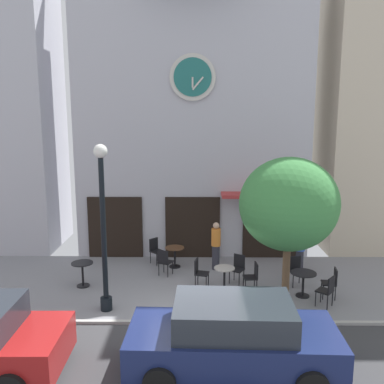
# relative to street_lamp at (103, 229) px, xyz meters

# --- Properties ---
(ground_plane) EXTENTS (27.60, 10.50, 0.13)m
(ground_plane) POSITION_rel_street_lamp_xyz_m (2.42, -0.85, -2.33)
(ground_plane) COLOR gray
(clock_building) EXTENTS (8.66, 3.73, 12.08)m
(clock_building) POSITION_rel_street_lamp_xyz_m (2.34, 5.61, 3.93)
(clock_building) COLOR #B2B2BC
(clock_building) RESTS_ON ground_plane
(street_lamp) EXTENTS (0.36, 0.36, 4.54)m
(street_lamp) POSITION_rel_street_lamp_xyz_m (0.00, 0.00, 0.00)
(street_lamp) COLOR black
(street_lamp) RESTS_ON ground_plane
(street_tree) EXTENTS (2.60, 2.34, 4.22)m
(street_tree) POSITION_rel_street_lamp_xyz_m (4.87, -0.03, 0.67)
(street_tree) COLOR brown
(street_tree) RESTS_ON ground_plane
(cafe_table_leftmost) EXTENTS (0.67, 0.67, 0.77)m
(cafe_table_leftmost) POSITION_rel_street_lamp_xyz_m (-1.07, 1.60, -1.77)
(cafe_table_leftmost) COLOR black
(cafe_table_leftmost) RESTS_ON ground_plane
(cafe_table_center_left) EXTENTS (0.67, 0.67, 0.72)m
(cafe_table_center_left) POSITION_rel_street_lamp_xyz_m (1.72, 3.30, -1.81)
(cafe_table_center_left) COLOR black
(cafe_table_center_left) RESTS_ON ground_plane
(cafe_table_near_door) EXTENTS (0.62, 0.62, 0.77)m
(cafe_table_near_door) POSITION_rel_street_lamp_xyz_m (3.31, 1.22, -1.80)
(cafe_table_near_door) COLOR black
(cafe_table_near_door) RESTS_ON ground_plane
(cafe_table_center_right) EXTENTS (0.74, 0.74, 0.74)m
(cafe_table_center_right) POSITION_rel_street_lamp_xyz_m (5.61, 0.92, -1.77)
(cafe_table_center_right) COLOR black
(cafe_table_center_right) RESTS_ON ground_plane
(cafe_chair_mid_row) EXTENTS (0.53, 0.53, 0.90)m
(cafe_chair_mid_row) POSITION_rel_street_lamp_xyz_m (1.42, 2.48, -1.78)
(cafe_chair_mid_row) COLOR black
(cafe_chair_mid_row) RESTS_ON ground_plane
(cafe_chair_outer) EXTENTS (0.45, 0.45, 0.90)m
(cafe_chair_outer) POSITION_rel_street_lamp_xyz_m (5.59, 1.78, -1.78)
(cafe_chair_outer) COLOR black
(cafe_chair_outer) RESTS_ON ground_plane
(cafe_chair_under_awning) EXTENTS (0.48, 0.48, 0.90)m
(cafe_chair_under_awning) POSITION_rel_street_lamp_xyz_m (2.56, 1.56, -1.78)
(cafe_chair_under_awning) COLOR black
(cafe_chair_under_awning) RESTS_ON ground_plane
(cafe_chair_corner) EXTENTS (0.46, 0.46, 0.90)m
(cafe_chair_corner) POSITION_rel_street_lamp_xyz_m (6.41, 0.81, -1.78)
(cafe_chair_corner) COLOR black
(cafe_chair_corner) RESTS_ON ground_plane
(cafe_chair_left_end) EXTENTS (0.56, 0.56, 0.90)m
(cafe_chair_left_end) POSITION_rel_street_lamp_xyz_m (6.10, 0.22, -1.78)
(cafe_chair_left_end) COLOR black
(cafe_chair_left_end) RESTS_ON ground_plane
(cafe_chair_near_tree) EXTENTS (0.57, 0.57, 0.90)m
(cafe_chair_near_tree) POSITION_rel_street_lamp_xyz_m (1.00, 3.72, -1.78)
(cafe_chair_near_tree) COLOR black
(cafe_chair_near_tree) RESTS_ON ground_plane
(cafe_chair_by_entrance) EXTENTS (0.55, 0.55, 0.90)m
(cafe_chair_by_entrance) POSITION_rel_street_lamp_xyz_m (3.80, 1.95, -1.78)
(cafe_chair_by_entrance) COLOR black
(cafe_chair_by_entrance) RESTS_ON ground_plane
(cafe_chair_facing_wall) EXTENTS (0.43, 0.43, 0.90)m
(cafe_chair_facing_wall) POSITION_rel_street_lamp_xyz_m (4.18, 1.25, -1.78)
(cafe_chair_facing_wall) COLOR black
(cafe_chair_facing_wall) RESTS_ON ground_plane
(pedestrian_orange) EXTENTS (0.44, 0.44, 1.67)m
(pedestrian_orange) POSITION_rel_street_lamp_xyz_m (3.15, 3.10, -1.44)
(pedestrian_orange) COLOR #2D2D38
(pedestrian_orange) RESTS_ON ground_plane
(pedestrian_blue) EXTENTS (0.37, 0.37, 1.67)m
(pedestrian_blue) POSITION_rel_street_lamp_xyz_m (5.91, 2.61, -1.44)
(pedestrian_blue) COLOR #2D2D38
(pedestrian_blue) RESTS_ON ground_plane
(parked_car_navy) EXTENTS (4.35, 2.13, 1.55)m
(parked_car_navy) POSITION_rel_street_lamp_xyz_m (3.21, -2.76, -1.54)
(parked_car_navy) COLOR navy
(parked_car_navy) RESTS_ON ground_plane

